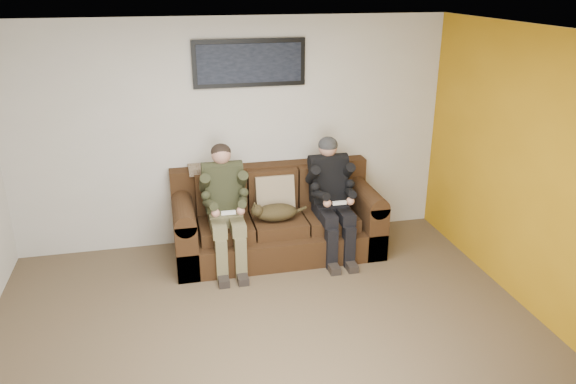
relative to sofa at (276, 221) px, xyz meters
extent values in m
plane|color=brown|center=(-0.40, -1.83, -0.36)|extent=(5.00, 5.00, 0.00)
plane|color=silver|center=(-0.40, -1.83, 2.24)|extent=(5.00, 5.00, 0.00)
plane|color=beige|center=(-0.40, 0.42, 0.94)|extent=(5.00, 0.00, 5.00)
plane|color=beige|center=(2.10, -1.83, 0.94)|extent=(0.00, 4.50, 4.50)
plane|color=#BF8613|center=(2.09, -1.83, 0.94)|extent=(0.00, 4.50, 4.50)
cube|color=#362010|center=(0.00, -0.08, -0.20)|extent=(2.31, 1.00, 0.32)
cube|color=#362010|center=(0.00, 0.31, 0.27)|extent=(2.31, 0.21, 0.63)
cube|color=#362010|center=(-1.04, -0.08, -0.04)|extent=(0.23, 1.00, 0.63)
cube|color=#362010|center=(1.04, -0.08, -0.04)|extent=(0.23, 1.00, 0.63)
cylinder|color=#362010|center=(-1.04, -0.08, 0.27)|extent=(0.23, 1.00, 0.23)
cylinder|color=#362010|center=(1.04, -0.08, 0.27)|extent=(0.23, 1.00, 0.23)
cube|color=#392211|center=(-0.60, -0.14, 0.03)|extent=(0.58, 0.63, 0.15)
cube|color=#392211|center=(-0.60, 0.16, 0.34)|extent=(0.58, 0.15, 0.46)
cube|color=#392211|center=(0.00, -0.14, 0.03)|extent=(0.58, 0.63, 0.15)
cube|color=#392211|center=(0.00, 0.16, 0.34)|extent=(0.58, 0.15, 0.46)
cube|color=#392211|center=(0.60, -0.14, 0.03)|extent=(0.58, 0.63, 0.15)
cube|color=#392211|center=(0.60, 0.16, 0.34)|extent=(0.58, 0.15, 0.46)
cube|color=#9A8464|center=(0.00, 0.04, 0.32)|extent=(0.44, 0.21, 0.44)
cube|color=gray|center=(-0.70, 0.29, 0.59)|extent=(0.47, 0.23, 0.08)
cube|color=#706846|center=(-0.60, -0.17, 0.18)|extent=(0.36, 0.30, 0.14)
cube|color=#2B2D1B|center=(-0.60, -0.07, 0.48)|extent=(0.40, 0.30, 0.53)
cylinder|color=#2B2D1B|center=(-0.60, -0.05, 0.69)|extent=(0.44, 0.18, 0.18)
sphere|color=tan|center=(-0.60, -0.03, 0.85)|extent=(0.21, 0.21, 0.21)
cube|color=#706846|center=(-0.70, -0.37, 0.17)|extent=(0.15, 0.42, 0.13)
cube|color=#706846|center=(-0.50, -0.37, 0.17)|extent=(0.15, 0.42, 0.13)
cube|color=#706846|center=(-0.70, -0.57, -0.13)|extent=(0.12, 0.13, 0.46)
cube|color=#706846|center=(-0.50, -0.57, -0.13)|extent=(0.12, 0.13, 0.46)
cube|color=black|center=(-0.70, -0.65, -0.32)|extent=(0.11, 0.26, 0.08)
cube|color=black|center=(-0.50, -0.65, -0.32)|extent=(0.11, 0.26, 0.08)
cylinder|color=#2B2D1B|center=(-0.80, -0.14, 0.58)|extent=(0.11, 0.30, 0.28)
cylinder|color=#2B2D1B|center=(-0.40, -0.14, 0.58)|extent=(0.11, 0.30, 0.28)
cylinder|color=#2B2D1B|center=(-0.77, -0.36, 0.42)|extent=(0.14, 0.32, 0.15)
cylinder|color=#2B2D1B|center=(-0.43, -0.36, 0.42)|extent=(0.14, 0.32, 0.15)
sphere|color=tan|center=(-0.73, -0.48, 0.37)|extent=(0.09, 0.09, 0.09)
sphere|color=tan|center=(-0.47, -0.48, 0.37)|extent=(0.09, 0.09, 0.09)
cube|color=white|center=(-0.60, -0.50, 0.37)|extent=(0.15, 0.04, 0.03)
ellipsoid|color=black|center=(-0.60, -0.01, 0.88)|extent=(0.22, 0.22, 0.17)
cube|color=black|center=(0.60, -0.17, 0.18)|extent=(0.36, 0.30, 0.14)
cube|color=black|center=(0.60, -0.07, 0.48)|extent=(0.40, 0.30, 0.53)
cylinder|color=black|center=(0.60, -0.05, 0.69)|extent=(0.44, 0.18, 0.18)
sphere|color=tan|center=(0.60, -0.03, 0.85)|extent=(0.21, 0.21, 0.21)
cube|color=black|center=(0.50, -0.37, 0.17)|extent=(0.15, 0.42, 0.13)
cube|color=black|center=(0.70, -0.37, 0.17)|extent=(0.15, 0.42, 0.13)
cube|color=black|center=(0.50, -0.57, -0.13)|extent=(0.12, 0.13, 0.46)
cube|color=black|center=(0.70, -0.57, -0.13)|extent=(0.12, 0.13, 0.46)
cube|color=black|center=(0.50, -0.65, -0.32)|extent=(0.11, 0.26, 0.08)
cube|color=black|center=(0.70, -0.65, -0.32)|extent=(0.11, 0.26, 0.08)
cylinder|color=black|center=(0.40, -0.14, 0.58)|extent=(0.11, 0.30, 0.28)
cylinder|color=black|center=(0.80, -0.14, 0.58)|extent=(0.11, 0.30, 0.28)
cylinder|color=black|center=(0.43, -0.36, 0.42)|extent=(0.14, 0.32, 0.15)
cylinder|color=black|center=(0.77, -0.36, 0.42)|extent=(0.14, 0.32, 0.15)
sphere|color=tan|center=(0.47, -0.48, 0.37)|extent=(0.09, 0.09, 0.09)
sphere|color=tan|center=(0.73, -0.48, 0.37)|extent=(0.09, 0.09, 0.09)
cube|color=white|center=(0.60, -0.50, 0.37)|extent=(0.15, 0.04, 0.03)
ellipsoid|color=black|center=(0.60, -0.03, 0.88)|extent=(0.22, 0.22, 0.19)
ellipsoid|color=#493A1C|center=(-0.04, -0.22, 0.20)|extent=(0.47, 0.26, 0.19)
sphere|color=#493A1C|center=(-0.26, -0.25, 0.26)|extent=(0.14, 0.14, 0.14)
cone|color=#493A1C|center=(-0.28, -0.29, 0.33)|extent=(0.04, 0.04, 0.04)
cone|color=#493A1C|center=(-0.28, -0.22, 0.33)|extent=(0.04, 0.04, 0.04)
cylinder|color=#493A1C|center=(0.20, -0.17, 0.17)|extent=(0.26, 0.13, 0.08)
cube|color=black|center=(-0.20, 0.39, 1.74)|extent=(1.25, 0.04, 0.52)
cube|color=black|center=(-0.20, 0.36, 1.74)|extent=(1.15, 0.01, 0.42)
camera|label=1|loc=(-1.18, -5.79, 2.64)|focal=35.00mm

